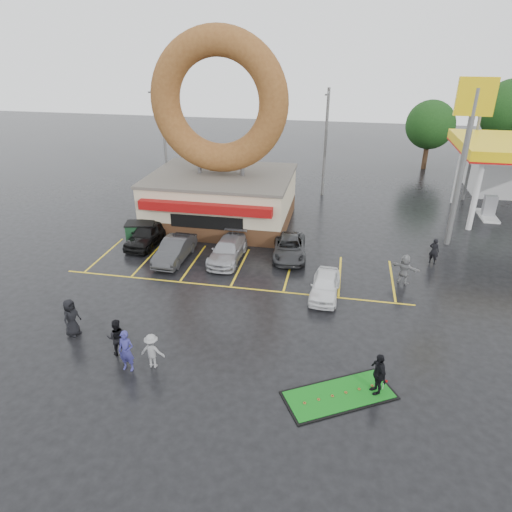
% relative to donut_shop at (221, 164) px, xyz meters
% --- Properties ---
extents(ground, '(120.00, 120.00, 0.00)m').
position_rel_donut_shop_xyz_m(ground, '(3.00, -12.97, -4.46)').
color(ground, black).
rests_on(ground, ground).
extents(donut_shop, '(10.20, 8.70, 13.50)m').
position_rel_donut_shop_xyz_m(donut_shop, '(0.00, 0.00, 0.00)').
color(donut_shop, '#472B19').
rests_on(donut_shop, ground).
extents(shell_sign, '(2.20, 0.36, 10.60)m').
position_rel_donut_shop_xyz_m(shell_sign, '(16.00, -0.97, 2.91)').
color(shell_sign, slate).
rests_on(shell_sign, ground).
extents(streetlight_left, '(0.40, 2.21, 9.00)m').
position_rel_donut_shop_xyz_m(streetlight_left, '(-7.00, 6.95, 0.32)').
color(streetlight_left, slate).
rests_on(streetlight_left, ground).
extents(streetlight_mid, '(0.40, 2.21, 9.00)m').
position_rel_donut_shop_xyz_m(streetlight_mid, '(7.00, 7.95, 0.32)').
color(streetlight_mid, slate).
rests_on(streetlight_mid, ground).
extents(streetlight_right, '(0.40, 2.21, 9.00)m').
position_rel_donut_shop_xyz_m(streetlight_right, '(19.00, 8.95, 0.32)').
color(streetlight_right, slate).
rests_on(streetlight_right, ground).
extents(tree_far_c, '(6.30, 6.30, 9.00)m').
position_rel_donut_shop_xyz_m(tree_far_c, '(25.00, 21.03, 1.37)').
color(tree_far_c, '#332114').
rests_on(tree_far_c, ground).
extents(tree_far_d, '(4.90, 4.90, 7.00)m').
position_rel_donut_shop_xyz_m(tree_far_d, '(17.00, 19.03, 0.07)').
color(tree_far_d, '#332114').
rests_on(tree_far_d, ground).
extents(car_black, '(2.03, 4.39, 1.46)m').
position_rel_donut_shop_xyz_m(car_black, '(-3.88, -4.97, -3.74)').
color(car_black, black).
rests_on(car_black, ground).
extents(car_dgrey, '(1.65, 4.27, 1.39)m').
position_rel_donut_shop_xyz_m(car_dgrey, '(-1.24, -6.87, -3.77)').
color(car_dgrey, '#2F2F32').
rests_on(car_dgrey, ground).
extents(car_silver, '(1.91, 4.49, 1.29)m').
position_rel_donut_shop_xyz_m(car_silver, '(1.99, -6.20, -3.82)').
color(car_silver, '#97979C').
rests_on(car_silver, ground).
extents(car_grey, '(2.52, 4.59, 1.22)m').
position_rel_donut_shop_xyz_m(car_grey, '(5.73, -4.97, -3.85)').
color(car_grey, '#2F3032').
rests_on(car_grey, ground).
extents(car_white, '(1.64, 3.72, 1.25)m').
position_rel_donut_shop_xyz_m(car_white, '(8.25, -9.47, -3.84)').
color(car_white, white).
rests_on(car_white, ground).
extents(person_blue, '(0.70, 0.48, 1.89)m').
position_rel_donut_shop_xyz_m(person_blue, '(0.47, -17.20, -3.52)').
color(person_blue, navy).
rests_on(person_blue, ground).
extents(person_blackjkt, '(1.02, 0.91, 1.75)m').
position_rel_donut_shop_xyz_m(person_blackjkt, '(-0.42, -16.29, -3.59)').
color(person_blackjkt, black).
rests_on(person_blackjkt, ground).
extents(person_hoodie, '(1.04, 0.60, 1.60)m').
position_rel_donut_shop_xyz_m(person_hoodie, '(1.44, -16.82, -3.66)').
color(person_hoodie, gray).
rests_on(person_hoodie, ground).
extents(person_bystander, '(0.76, 1.01, 1.87)m').
position_rel_donut_shop_xyz_m(person_bystander, '(-3.16, -15.35, -3.53)').
color(person_bystander, black).
rests_on(person_bystander, ground).
extents(person_cameraman, '(0.84, 1.18, 1.85)m').
position_rel_donut_shop_xyz_m(person_cameraman, '(10.69, -16.62, -3.54)').
color(person_cameraman, black).
rests_on(person_cameraman, ground).
extents(person_walker_near, '(1.70, 1.20, 1.77)m').
position_rel_donut_shop_xyz_m(person_walker_near, '(12.54, -7.22, -3.58)').
color(person_walker_near, gray).
rests_on(person_walker_near, ground).
extents(person_walker_far, '(0.72, 0.64, 1.65)m').
position_rel_donut_shop_xyz_m(person_walker_far, '(14.57, -4.23, -3.64)').
color(person_walker_far, black).
rests_on(person_walker_far, ground).
extents(dumpster, '(2.03, 1.59, 1.30)m').
position_rel_donut_shop_xyz_m(dumpster, '(-4.50, -4.62, -3.81)').
color(dumpster, '#173D21').
rests_on(dumpster, ground).
extents(putting_green, '(4.70, 3.79, 0.54)m').
position_rel_donut_shop_xyz_m(putting_green, '(9.27, -17.10, -4.43)').
color(putting_green, black).
rests_on(putting_green, ground).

